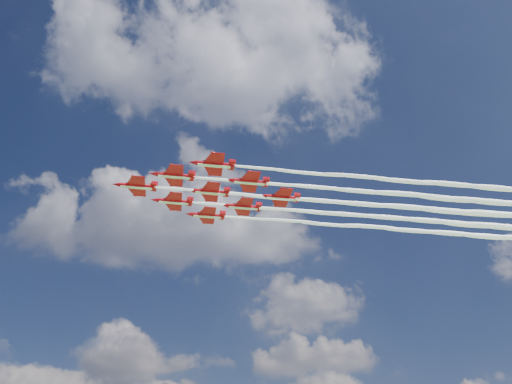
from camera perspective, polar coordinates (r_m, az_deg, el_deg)
jet_lead at (r=135.34m, az=7.57°, el=-0.99°), size 105.19×16.96×2.83m
jet_row2_port at (r=133.07m, az=12.20°, el=0.10°), size 105.19×16.96×2.83m
jet_row2_starb at (r=143.17m, az=10.58°, el=-2.57°), size 105.19×16.96×2.83m
jet_row3_port at (r=131.75m, az=16.96°, el=1.22°), size 105.19×16.96×2.83m
jet_row3_centre at (r=141.38m, az=14.99°, el=-1.56°), size 105.19×16.96×2.83m
jet_row3_starb at (r=151.44m, az=13.27°, el=-3.97°), size 105.19×16.96×2.83m
jet_row4_port at (r=140.48m, az=19.48°, el=-0.52°), size 105.19×16.96×2.83m
jet_row4_starb at (r=150.08m, az=17.47°, el=-3.02°), size 105.19×16.96×2.83m
jet_tail at (r=149.58m, az=21.70°, el=-2.04°), size 105.19×16.96×2.83m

